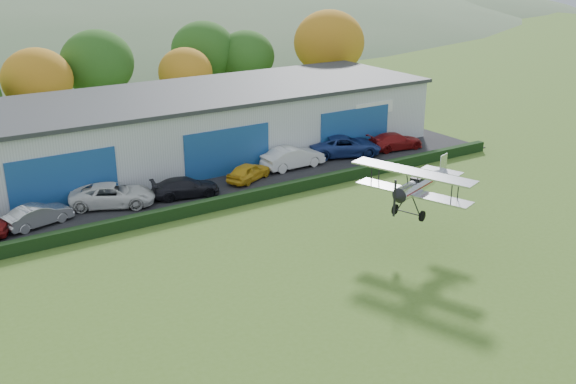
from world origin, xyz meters
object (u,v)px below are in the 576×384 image
car_6 (344,146)px  biplane (419,183)px  car_4 (249,172)px  car_7 (395,141)px  car_2 (113,195)px  car_3 (185,187)px  car_5 (293,157)px  hangar (192,124)px  car_1 (38,215)px

car_6 → biplane: biplane is taller
car_4 → car_7: bearing=-113.5°
biplane → car_7: bearing=32.5°
car_2 → biplane: biplane is taller
car_3 → car_5: (9.68, 1.36, 0.16)m
hangar → car_3: hangar is taller
car_1 → car_2: bearing=-96.1°
hangar → car_4: bearing=-85.6°
car_2 → car_7: size_ratio=1.12×
car_5 → biplane: bearing=171.8°
car_2 → car_5: size_ratio=1.08×
car_4 → biplane: size_ratio=0.55×
car_2 → car_5: 14.43m
hangar → car_4: (0.62, -7.99, -1.94)m
car_1 → biplane: bearing=-144.3°
car_4 → car_5: size_ratio=0.77×
biplane → car_2: bearing=110.2°
car_7 → car_2: bearing=97.4°
car_1 → biplane: biplane is taller
hangar → car_3: (-4.66, -8.57, -1.94)m
car_5 → car_7: size_ratio=1.03×
hangar → car_6: (10.29, -6.84, -1.77)m
hangar → car_2: (-9.40, -7.61, -1.85)m
hangar → car_6: bearing=-33.6°
car_4 → car_6: size_ratio=0.64×
car_2 → biplane: bearing=-115.8°
car_3 → car_7: 19.73m
hangar → biplane: 23.08m
car_1 → car_2: 4.96m
hangar → car_2: 12.23m
car_6 → car_7: bearing=-79.5°
hangar → car_2: hangar is taller
hangar → car_1: bearing=-149.8°
car_4 → biplane: biplane is taller
car_6 → car_7: 4.83m
car_1 → biplane: 22.87m
car_7 → car_5: bearing=94.8°
car_7 → car_6: bearing=87.4°
car_2 → car_5: bearing=-63.6°
car_3 → car_4: size_ratio=1.19×
car_2 → car_4: bearing=-67.4°
car_7 → biplane: bearing=149.4°
car_1 → car_6: bearing=-101.0°
car_3 → car_6: bearing=-71.5°
car_1 → car_7: 29.37m
car_2 → biplane: (12.51, -15.24, 2.93)m
car_1 → car_2: size_ratio=0.74×
car_1 → car_5: bearing=-101.2°
car_2 → car_6: 19.71m
car_1 → car_4: car_1 is taller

